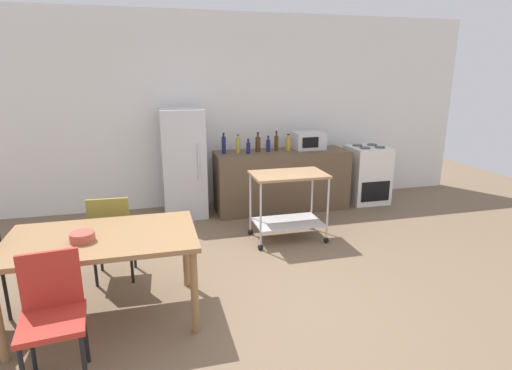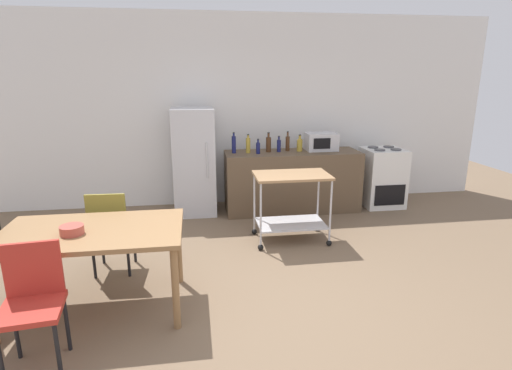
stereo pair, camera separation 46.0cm
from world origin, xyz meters
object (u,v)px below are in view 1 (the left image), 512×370
Objects in this scene: bottle_sesame_oil at (224,145)px; bottle_soy_sauce at (276,143)px; stove_oven at (367,174)px; bottle_sparkling_water at (238,145)px; bottle_hot_sauce at (258,144)px; kitchen_cart at (288,195)px; chair_red at (52,311)px; bottle_vinegar at (288,144)px; bottle_olive_oil at (268,145)px; dining_table at (103,245)px; bottle_soda at (248,148)px; refrigerator at (184,163)px; chair_olive at (112,232)px; fruit_bowl at (82,237)px; microwave at (309,141)px.

bottle_sesame_oil is 1.03× the size of bottle_soy_sauce.
stove_oven is 2.19m from bottle_sparkling_water.
bottle_sparkling_water is 0.31m from bottle_hot_sauce.
kitchen_cart is at bearing -86.92° from bottle_hot_sauce.
chair_red is 4.16m from bottle_vinegar.
bottle_vinegar reaches higher than bottle_olive_oil.
bottle_soda is at bearing 52.74° from dining_table.
refrigerator is 5.38× the size of bottle_hot_sauce.
chair_olive is 3.09× the size of bottle_hot_sauce.
bottle_hot_sauce is at bearing -2.20° from refrigerator.
chair_red is at bearing -118.71° from bottle_sesame_oil.
bottle_sesame_oil is 1.40× the size of bottle_soda.
refrigerator is at bearing -112.73° from chair_olive.
fruit_bowl is (-3.90, -2.52, 0.34)m from stove_oven.
bottle_sparkling_water is (-2.11, 0.00, 0.56)m from stove_oven.
bottle_soda is 0.87× the size of bottle_vinegar.
microwave is at bearing 39.80° from chair_red.
bottle_soy_sauce reaches higher than bottle_olive_oil.
bottle_soy_sauce is (1.39, -0.01, 0.24)m from refrigerator.
bottle_sparkling_water is at bearing 55.78° from dining_table.
fruit_bowl is (0.13, 0.59, 0.27)m from chair_red.
bottle_soy_sauce is 1.18× the size of bottle_vinegar.
bottle_soda is 3.11m from fruit_bowl.
bottle_soda is at bearing -172.03° from microwave.
microwave is at bearing 176.74° from stove_oven.
kitchen_cart is 1.51m from microwave.
kitchen_cart is 3.34× the size of bottle_sparkling_water.
bottle_soda is at bearing 51.78° from fruit_bowl.
kitchen_cart is 3.02× the size of bottle_sesame_oil.
refrigerator is 5.14× the size of bottle_sesame_oil.
bottle_sesame_oil is 0.67m from bottle_olive_oil.
chair_olive is (0.01, 0.69, -0.15)m from dining_table.
chair_red is 3.69m from bottle_sparkling_water.
chair_olive is 1.39m from chair_red.
bottle_vinegar is at bearing 42.87° from chair_red.
bottle_hot_sauce is (0.31, 0.04, 0.00)m from bottle_sparkling_water.
refrigerator is 1.12m from bottle_hot_sauce.
stove_oven reaches higher than dining_table.
bottle_hot_sauce is 0.63× the size of microwave.
bottle_soy_sauce reaches higher than fruit_bowl.
chair_red is 3.04× the size of bottle_soy_sauce.
refrigerator is at bearing 178.40° from stove_oven.
bottle_hot_sauce is at bearing -173.87° from bottle_soy_sauce.
bottle_vinegar is at bearing -15.99° from bottle_soy_sauce.
bottle_soda is (-1.98, -0.08, 0.54)m from stove_oven.
bottle_olive_oil is at bearing 179.47° from stove_oven.
refrigerator is 1.58m from bottle_vinegar.
microwave is (0.81, 0.02, 0.01)m from bottle_hot_sauce.
chair_olive is at bearing -129.33° from bottle_sesame_oil.
bottle_soy_sauce reaches higher than bottle_soda.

